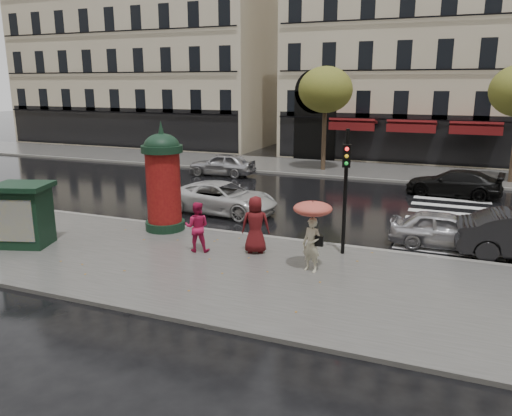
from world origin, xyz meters
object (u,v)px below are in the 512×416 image
at_px(car_white, 222,198).
at_px(car_far_silver, 222,164).
at_px(woman_umbrella, 312,224).
at_px(car_black, 454,183).
at_px(morris_column, 163,178).
at_px(traffic_light, 346,180).
at_px(woman_red, 197,227).
at_px(car_silver, 445,230).
at_px(man_burgundy, 256,225).
at_px(newsstand, 24,214).

bearing_deg(car_white, car_far_silver, 30.96).
xyz_separation_m(woman_umbrella, car_black, (3.75, 13.14, -0.90)).
relative_size(morris_column, traffic_light, 1.01).
relative_size(morris_column, car_far_silver, 1.00).
xyz_separation_m(woman_red, morris_column, (-2.40, 1.82, 1.15)).
distance_m(morris_column, car_black, 15.05).
bearing_deg(woman_red, woman_umbrella, 158.48).
bearing_deg(car_silver, man_burgundy, 118.34).
bearing_deg(car_white, car_silver, -93.58).
relative_size(woman_red, car_white, 0.34).
xyz_separation_m(traffic_light, car_black, (3.21, 11.27, -1.94)).
relative_size(woman_red, traffic_light, 0.41).
xyz_separation_m(man_burgundy, car_far_silver, (-7.51, 12.99, -0.37)).
height_order(traffic_light, car_white, traffic_light).
relative_size(woman_umbrella, car_silver, 0.58).
relative_size(woman_red, car_black, 0.37).
bearing_deg(woman_umbrella, morris_column, 161.43).
distance_m(newsstand, car_white, 8.13).
xyz_separation_m(car_silver, car_black, (0.12, 8.91, 0.02)).
xyz_separation_m(woman_umbrella, morris_column, (-6.44, 2.17, 0.54)).
distance_m(woman_umbrella, newsstand, 9.93).
bearing_deg(man_burgundy, newsstand, -1.56).
height_order(morris_column, newsstand, morris_column).
distance_m(traffic_light, car_white, 7.51).
relative_size(woman_umbrella, car_black, 0.48).
xyz_separation_m(traffic_light, car_far_silver, (-10.24, 12.08, -1.90)).
xyz_separation_m(woman_umbrella, car_far_silver, (-9.70, 13.95, -0.87)).
height_order(woman_red, car_white, woman_red).
height_order(morris_column, car_far_silver, morris_column).
bearing_deg(woman_umbrella, car_far_silver, 124.82).
height_order(newsstand, car_far_silver, newsstand).
relative_size(woman_red, newsstand, 0.77).
relative_size(morris_column, newsstand, 1.90).
bearing_deg(man_burgundy, woman_red, 0.12).
xyz_separation_m(woman_red, man_burgundy, (1.85, 0.61, 0.11)).
bearing_deg(newsstand, man_burgundy, 16.61).
relative_size(man_burgundy, traffic_light, 0.47).
relative_size(man_burgundy, car_white, 0.39).
bearing_deg(woman_umbrella, woman_red, 175.09).
distance_m(woman_red, car_white, 5.54).
relative_size(morris_column, car_white, 0.84).
bearing_deg(morris_column, car_white, 77.33).
height_order(car_silver, car_black, car_black).
xyz_separation_m(car_white, car_black, (9.41, 7.50, -0.02)).
xyz_separation_m(car_silver, car_far_silver, (-13.33, 9.72, 0.06)).
relative_size(newsstand, car_silver, 0.58).
relative_size(woman_umbrella, newsstand, 1.01).
relative_size(man_burgundy, newsstand, 0.87).
relative_size(car_silver, car_far_silver, 0.91).
bearing_deg(morris_column, woman_red, -37.15).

